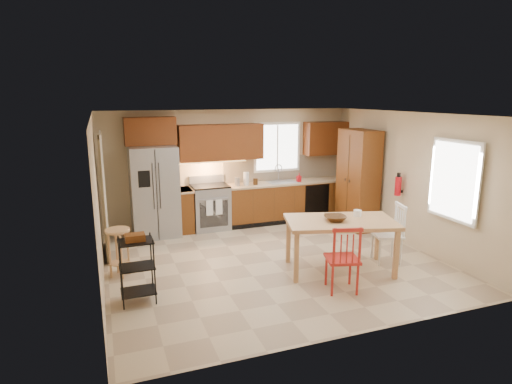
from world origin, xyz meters
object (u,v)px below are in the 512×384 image
Objects in this scene: fire_extinguisher at (398,186)px; table_jar at (357,214)px; refrigerator at (155,192)px; table_bowl at (335,221)px; dining_table at (340,246)px; bar_stool at (119,253)px; pantry at (358,180)px; chair_white at (387,233)px; chair_red at (342,258)px; range_stove at (210,208)px; soap_bottle at (299,177)px; utility_cart at (137,270)px.

fire_extinguisher reaches higher than table_jar.
table_bowl is (2.46, -2.85, -0.06)m from refrigerator.
dining_table reaches higher than bar_stool.
table_bowl is (-0.11, 0.00, 0.43)m from dining_table.
refrigerator is at bearing 167.38° from pantry.
table_jar is (0.38, 0.11, 0.46)m from dining_table.
fire_extinguisher is 0.36× the size of chair_white.
bar_stool is at bearing 163.14° from table_bowl.
pantry reaches higher than chair_red.
table_jar is at bearing 61.78° from chair_red.
chair_white is (-0.62, -1.88, -0.55)m from pantry.
refrigerator is at bearing -177.01° from range_stove.
chair_white is 0.69m from table_jar.
fire_extinguisher is 0.36× the size of chair_red.
table_jar is (0.48, 0.11, 0.03)m from table_bowl.
dining_table is 2.22× the size of bar_stool.
table_jar is (2.94, -2.75, -0.03)m from refrigerator.
table_jar is (-0.24, -2.72, -0.12)m from soap_bottle.
pantry is at bearing -2.61° from chair_white.
chair_red is (2.21, -3.50, -0.41)m from refrigerator.
fire_extinguisher is 0.21× the size of dining_table.
table_bowl is at bearing -167.47° from table_jar.
utility_cart is (0.19, -1.00, 0.08)m from bar_stool.
pantry is 2.26× the size of utility_cart.
soap_bottle is at bearing 36.33° from utility_cart.
soap_bottle reaches higher than table_bowl.
dining_table is (-0.62, -2.83, -0.58)m from soap_bottle.
table_jar is at bearing -123.18° from pantry.
pantry reaches higher than range_stove.
refrigerator is 1.81× the size of chair_red.
range_stove is 0.44× the size of pantry.
refrigerator reaches higher than soap_bottle.
utility_cart is (-3.17, -0.01, 0.05)m from dining_table.
range_stove is 4.82× the size of soap_bottle.
chair_red is at bearing -13.29° from utility_cart.
bar_stool is 0.83× the size of utility_cart.
fire_extinguisher is at bearing 25.12° from table_bowl.
chair_red is at bearing -105.52° from soap_bottle.
fire_extinguisher is 2.24× the size of table_jar.
chair_red is 0.77m from table_bowl.
soap_bottle reaches higher than utility_cart.
chair_white is (0.95, 0.05, 0.09)m from dining_table.
dining_table is (2.56, -2.85, -0.49)m from refrigerator.
table_bowl is at bearing 0.68° from bar_stool.
chair_red is 1.08× the size of utility_cart.
chair_white is (0.33, -2.78, -0.49)m from soap_bottle.
chair_red is 6.27× the size of table_jar.
fire_extinguisher is at bearing -24.52° from refrigerator.
fire_extinguisher is 2.09m from dining_table.
chair_red is 1.31× the size of bar_stool.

